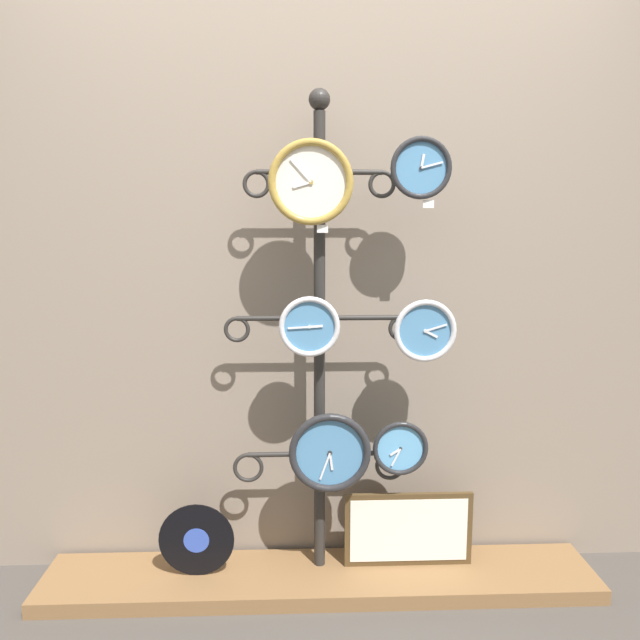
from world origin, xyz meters
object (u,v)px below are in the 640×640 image
object	(u,v)px
clock_middle_center	(309,327)
picture_frame	(408,529)
clock_bottom_right	(400,448)
clock_bottom_center	(330,453)
vinyl_record	(196,540)
clock_top_center	(311,182)
display_stand	(319,398)
clock_top_right	(421,168)
clock_middle_right	(425,331)

from	to	relation	value
clock_middle_center	picture_frame	bearing A→B (deg)	12.81
picture_frame	clock_bottom_right	bearing A→B (deg)	-132.41
clock_middle_center	clock_bottom_center	distance (m)	0.49
clock_bottom_center	vinyl_record	size ratio (longest dim) A/B	1.06
clock_middle_center	picture_frame	size ratio (longest dim) A/B	0.43
vinyl_record	clock_top_center	bearing A→B (deg)	-4.37
clock_top_center	picture_frame	xyz separation A→B (m)	(0.39, 0.08, -1.37)
display_stand	clock_bottom_center	bearing A→B (deg)	-71.50
display_stand	vinyl_record	bearing A→B (deg)	-172.49
clock_top_right	clock_middle_center	bearing A→B (deg)	-176.17
clock_top_center	vinyl_record	bearing A→B (deg)	175.63
clock_top_right	clock_bottom_right	bearing A→B (deg)	169.68
vinyl_record	clock_bottom_right	bearing A→B (deg)	-0.81
display_stand	clock_middle_center	size ratio (longest dim) A/B	8.55
clock_middle_center	clock_middle_right	size ratio (longest dim) A/B	0.96
clock_top_right	clock_bottom_center	bearing A→B (deg)	-176.39
clock_top_center	clock_bottom_center	xyz separation A→B (m)	(0.07, -0.01, -1.01)
display_stand	clock_bottom_center	distance (m)	0.22
clock_middle_right	clock_bottom_right	size ratio (longest dim) A/B	1.09
display_stand	clock_top_right	size ratio (longest dim) A/B	8.62
clock_top_center	clock_middle_right	xyz separation A→B (m)	(0.42, 0.00, -0.54)
clock_middle_center	clock_bottom_right	world-z (taller)	clock_middle_center
clock_middle_center	vinyl_record	xyz separation A→B (m)	(-0.45, 0.05, -0.86)
clock_bottom_center	picture_frame	bearing A→B (deg)	14.64
clock_bottom_right	vinyl_record	world-z (taller)	clock_bottom_right
clock_middle_center	clock_bottom_center	size ratio (longest dim) A/B	0.72
clock_top_right	clock_bottom_right	xyz separation A→B (m)	(-0.05, 0.01, -1.06)
clock_bottom_right	picture_frame	distance (m)	0.37
clock_top_right	display_stand	bearing A→B (deg)	166.80
clock_bottom_center	clock_bottom_right	xyz separation A→B (m)	(0.27, 0.03, 0.00)
clock_top_center	clock_bottom_center	distance (m)	1.01
clock_top_center	picture_frame	distance (m)	1.43
clock_top_right	vinyl_record	distance (m)	1.66
clock_middle_center	clock_bottom_center	bearing A→B (deg)	4.80
clock_top_center	clock_middle_right	size ratio (longest dim) A/B	1.30
display_stand	clock_middle_center	bearing A→B (deg)	-110.25
clock_middle_right	picture_frame	world-z (taller)	clock_middle_right
clock_top_center	clock_bottom_right	bearing A→B (deg)	3.87
clock_top_center	display_stand	bearing A→B (deg)	70.72
clock_middle_right	vinyl_record	bearing A→B (deg)	177.78
clock_middle_center	clock_bottom_center	xyz separation A→B (m)	(0.08, 0.01, -0.49)
display_stand	clock_bottom_right	size ratio (longest dim) A/B	8.90
clock_top_right	clock_middle_center	world-z (taller)	clock_top_right
picture_frame	vinyl_record	bearing A→B (deg)	-177.05
clock_middle_center	clock_middle_right	bearing A→B (deg)	1.83
clock_middle_right	clock_bottom_center	bearing A→B (deg)	-178.82
display_stand	picture_frame	size ratio (longest dim) A/B	3.71
clock_middle_right	vinyl_record	xyz separation A→B (m)	(-0.88, 0.03, -0.84)
display_stand	clock_bottom_center	xyz separation A→B (m)	(0.04, -0.11, -0.18)
clock_bottom_center	clock_bottom_right	bearing A→B (deg)	6.24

